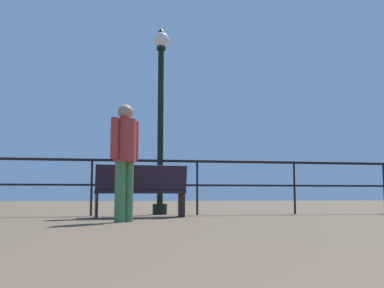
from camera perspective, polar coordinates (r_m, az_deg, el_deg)
name	(u,v)px	position (r m, az deg, el deg)	size (l,w,h in m)	color
pier_railing	(146,174)	(8.98, -6.02, -3.87)	(19.18, 0.05, 1.12)	black
bench_near_left	(141,188)	(8.09, -6.63, -5.71)	(1.68, 0.73, 0.94)	black
lamppost_center	(161,107)	(9.51, -4.08, 4.84)	(0.34, 0.34, 4.05)	black
person_by_bench	(125,154)	(6.85, -8.70, -1.27)	(0.44, 0.45, 1.80)	#3C7245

